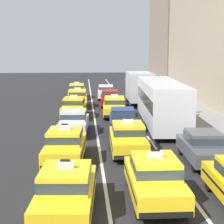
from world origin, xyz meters
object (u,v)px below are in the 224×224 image
at_px(taxi_left_second, 65,145).
at_px(sedan_center_fifth, 110,98).
at_px(sedan_center_sixth, 106,92).
at_px(bus_right_third, 161,101).
at_px(taxi_left_fourth, 74,107).
at_px(taxi_center_fourth, 114,106).
at_px(pedestrian_trailing, 191,104).
at_px(sedan_center_third, 123,119).
at_px(sedan_right_second, 203,146).
at_px(taxi_center_second, 128,137).
at_px(pedestrian_far_corner, 188,106).
at_px(taxi_left_sixth, 77,91).
at_px(taxi_left_fifth, 78,98).
at_px(box_truck_right_fourth, 139,87).
at_px(taxi_center_nearest, 154,177).
at_px(sedan_left_third, 74,121).
at_px(taxi_left_nearest, 66,190).

distance_m(taxi_left_second, sedan_center_fifth, 18.47).
relative_size(sedan_center_sixth, bus_right_third, 0.39).
bearing_deg(taxi_left_fourth, taxi_center_fourth, 2.40).
bearing_deg(taxi_left_fourth, bus_right_third, -29.53).
xyz_separation_m(sedan_center_fifth, pedestrian_trailing, (6.52, -5.49, 0.08)).
bearing_deg(sedan_center_third, sedan_right_second, -66.67).
xyz_separation_m(sedan_center_sixth, sedan_right_second, (3.37, -24.20, 0.00)).
distance_m(taxi_left_fourth, pedestrian_trailing, 9.83).
distance_m(taxi_center_second, sedan_center_fifth, 16.81).
xyz_separation_m(sedan_center_sixth, pedestrian_far_corner, (5.88, -12.48, 0.16)).
bearing_deg(taxi_left_sixth, taxi_left_second, -90.27).
distance_m(taxi_left_sixth, sedan_center_third, 18.08).
xyz_separation_m(taxi_left_second, taxi_left_fifth, (0.32, 18.22, 0.00)).
height_order(sedan_center_third, box_truck_right_fourth, box_truck_right_fourth).
bearing_deg(taxi_left_second, taxi_center_nearest, -55.08).
height_order(sedan_center_sixth, pedestrian_far_corner, pedestrian_far_corner).
bearing_deg(bus_right_third, sedan_center_third, -148.59).
distance_m(sedan_left_third, taxi_center_nearest, 11.80).
xyz_separation_m(sedan_left_third, taxi_left_sixth, (-0.15, 18.27, 0.03)).
height_order(sedan_center_third, taxi_center_fourth, taxi_center_fourth).
bearing_deg(sedan_left_third, taxi_left_second, -92.37).
bearing_deg(taxi_left_fifth, taxi_left_sixth, 91.85).
bearing_deg(taxi_left_nearest, sedan_center_fifth, 82.69).
bearing_deg(sedan_center_sixth, box_truck_right_fourth, -54.28).
height_order(taxi_left_second, taxi_left_sixth, same).
bearing_deg(pedestrian_far_corner, taxi_left_fifth, 141.57).
bearing_deg(sedan_left_third, taxi_center_second, -59.00).
relative_size(taxi_left_sixth, pedestrian_trailing, 2.96).
xyz_separation_m(taxi_left_sixth, sedan_center_fifth, (3.31, -6.45, -0.03)).
bearing_deg(taxi_left_nearest, bus_right_third, 67.07).
relative_size(sedan_right_second, pedestrian_trailing, 2.82).
bearing_deg(taxi_left_second, taxi_left_sixth, 89.73).
xyz_separation_m(sedan_left_third, pedestrian_far_corner, (8.99, 4.81, 0.16)).
bearing_deg(taxi_left_fourth, taxi_left_second, -90.57).
height_order(bus_right_third, pedestrian_far_corner, bus_right_third).
xyz_separation_m(sedan_center_third, pedestrian_far_corner, (5.71, 4.29, 0.16)).
bearing_deg(taxi_left_nearest, sedan_center_sixth, 84.13).
bearing_deg(taxi_center_second, pedestrian_far_corner, 58.55).
height_order(taxi_center_second, sedan_center_sixth, taxi_center_second).
bearing_deg(taxi_left_sixth, sedan_center_fifth, -62.81).
height_order(sedan_left_third, sedan_right_second, same).
xyz_separation_m(sedan_center_fifth, box_truck_right_fourth, (3.01, 1.21, 0.93)).
bearing_deg(taxi_left_fourth, pedestrian_far_corner, -7.39).
bearing_deg(box_truck_right_fourth, taxi_center_nearest, -96.87).
bearing_deg(taxi_center_fourth, taxi_left_second, -105.42).
xyz_separation_m(taxi_left_fifth, taxi_center_second, (2.94, -16.88, 0.00)).
relative_size(sedan_center_third, sedan_center_sixth, 1.01).
relative_size(taxi_left_second, taxi_left_fourth, 1.00).
height_order(taxi_left_fifth, sedan_center_fifth, taxi_left_fifth).
height_order(taxi_left_nearest, sedan_center_sixth, taxi_left_nearest).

